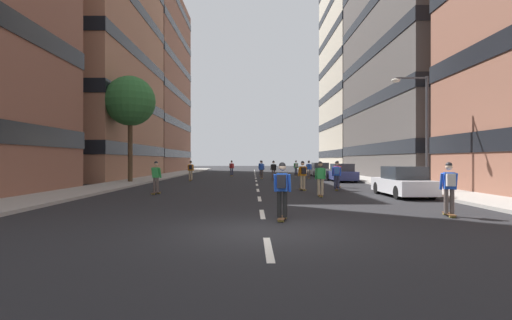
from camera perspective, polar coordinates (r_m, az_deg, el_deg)
name	(u,v)px	position (r m, az deg, el deg)	size (l,w,h in m)	color
ground_plane	(256,179)	(35.74, -0.01, -2.93)	(155.18, 155.18, 0.00)	black
sidewalk_left	(159,177)	(40.14, -14.47, -2.50)	(3.04, 71.13, 0.14)	#9E9991
sidewalk_right	(352,177)	(40.31, 14.29, -2.49)	(3.04, 71.13, 0.14)	#9E9991
lane_markings	(256,178)	(37.87, -0.04, -2.76)	(0.16, 62.20, 0.01)	silver
building_left_mid	(55,61)	(43.98, -28.13, 13.12)	(17.45, 18.88, 23.44)	#9E6B51
building_left_far	(123,82)	(62.41, -19.44, 11.07)	(17.45, 20.42, 27.39)	brown
building_right_mid	(454,59)	(44.35, 27.82, 13.39)	(17.45, 21.82, 24.02)	#4C4744
building_right_far	(385,54)	(63.63, 18.93, 14.99)	(17.45, 17.48, 36.35)	#B2A893
parked_car_near	(403,183)	(20.42, 21.32, -3.20)	(1.82, 4.40, 1.52)	silver
parked_car_mid	(320,170)	(42.93, 9.64, -1.50)	(1.82, 4.40, 1.52)	#B2B7BF
parked_car_far	(342,173)	(32.79, 12.85, -1.98)	(1.82, 4.40, 1.52)	navy
street_tree_near	(130,101)	(31.63, -18.51, 8.40)	(3.92, 3.92, 8.31)	#4C3823
streetlamp_right	(421,120)	(23.63, 23.66, 5.58)	(2.13, 0.30, 6.50)	#3F3F44
skater_0	(282,187)	(11.53, 3.97, -4.14)	(0.57, 0.92, 1.78)	brown
skater_1	(261,167)	(43.45, 0.75, -1.06)	(0.57, 0.92, 1.78)	brown
skater_2	(296,167)	(44.76, 6.09, -1.03)	(0.55, 0.92, 1.78)	brown
skater_3	(337,174)	(23.27, 12.10, -2.03)	(0.57, 0.92, 1.78)	brown
skater_4	(262,169)	(36.56, 0.85, -1.32)	(0.54, 0.91, 1.78)	brown
skater_5	(191,169)	(33.78, -9.86, -1.38)	(0.54, 0.91, 1.78)	brown
skater_6	(338,172)	(25.80, 12.23, -1.82)	(0.55, 0.92, 1.78)	brown
skater_7	(232,167)	(42.70, -3.71, -1.08)	(0.54, 0.91, 1.78)	brown
skater_8	(274,169)	(34.76, 2.67, -1.39)	(0.55, 0.91, 1.78)	brown
skater_9	(449,185)	(13.87, 27.21, -3.44)	(0.56, 0.92, 1.78)	brown
skater_10	(303,174)	(22.85, 7.10, -2.06)	(0.57, 0.92, 1.78)	brown
skater_11	(309,168)	(37.58, 8.00, -1.28)	(0.57, 0.92, 1.78)	brown
skater_12	(320,177)	(19.19, 9.71, -2.56)	(0.54, 0.91, 1.78)	brown
skater_13	(156,176)	(20.97, -14.90, -2.34)	(0.57, 0.92, 1.78)	brown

